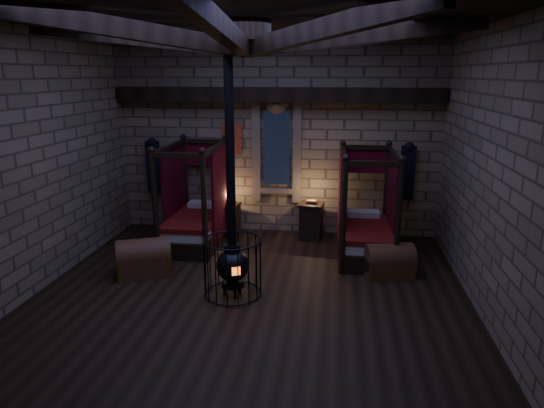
# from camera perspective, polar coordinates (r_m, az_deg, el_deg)

# --- Properties ---
(room) EXTENTS (7.02, 7.02, 4.29)m
(room) POSITION_cam_1_polar(r_m,az_deg,el_deg) (7.22, -2.92, 17.15)
(room) COLOR black
(room) RESTS_ON ground
(bed_left) EXTENTS (1.07, 2.01, 2.10)m
(bed_left) POSITION_cam_1_polar(r_m,az_deg,el_deg) (10.30, -8.92, -1.80)
(bed_left) COLOR black
(bed_left) RESTS_ON ground
(bed_right) EXTENTS (1.08, 1.99, 2.06)m
(bed_right) POSITION_cam_1_polar(r_m,az_deg,el_deg) (9.71, 10.89, -3.01)
(bed_right) COLOR black
(bed_right) RESTS_ON ground
(trunk_left) EXTENTS (1.07, 0.90, 0.68)m
(trunk_left) POSITION_cam_1_polar(r_m,az_deg,el_deg) (8.97, -14.81, -6.21)
(trunk_left) COLOR brown
(trunk_left) RESTS_ON ground
(trunk_right) EXTENTS (0.93, 0.71, 0.61)m
(trunk_right) POSITION_cam_1_polar(r_m,az_deg,el_deg) (8.87, 13.57, -6.57)
(trunk_right) COLOR brown
(trunk_right) RESTS_ON ground
(nightstand_left) EXTENTS (0.53, 0.51, 0.88)m
(nightstand_left) POSITION_cam_1_polar(r_m,az_deg,el_deg) (10.78, -5.10, -1.73)
(nightstand_left) COLOR black
(nightstand_left) RESTS_ON ground
(nightstand_right) EXTENTS (0.55, 0.54, 0.87)m
(nightstand_right) POSITION_cam_1_polar(r_m,az_deg,el_deg) (10.48, 4.63, -2.01)
(nightstand_right) COLOR black
(nightstand_right) RESTS_ON ground
(stove) EXTENTS (0.93, 0.93, 4.05)m
(stove) POSITION_cam_1_polar(r_m,az_deg,el_deg) (7.80, -4.66, -6.67)
(stove) COLOR black
(stove) RESTS_ON ground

